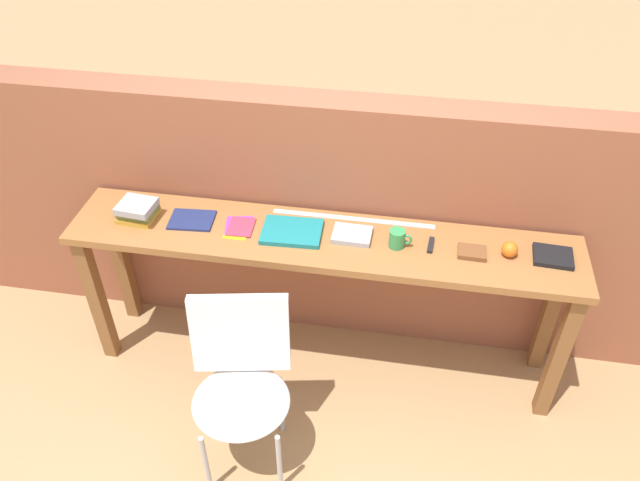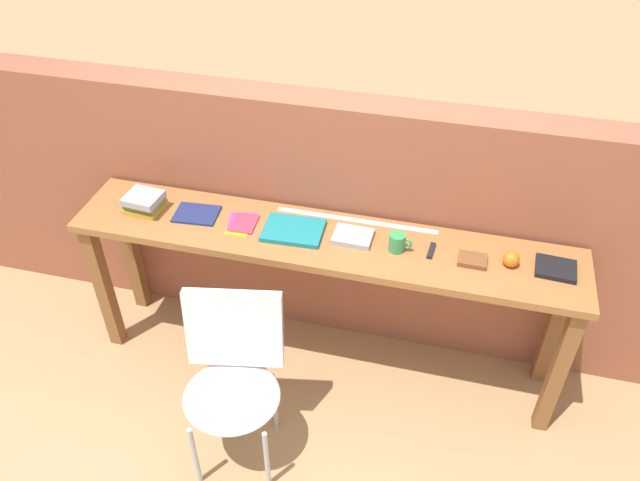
{
  "view_description": "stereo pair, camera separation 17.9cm",
  "coord_description": "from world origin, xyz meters",
  "px_view_note": "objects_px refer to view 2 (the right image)",
  "views": [
    {
      "loc": [
        0.38,
        -2.01,
        2.76
      ],
      "look_at": [
        0.0,
        0.25,
        0.9
      ],
      "focal_mm": 35.0,
      "sensor_mm": 36.0,
      "label": 1
    },
    {
      "loc": [
        0.56,
        -1.97,
        2.76
      ],
      "look_at": [
        0.0,
        0.25,
        0.9
      ],
      "focal_mm": 35.0,
      "sensor_mm": 36.0,
      "label": 2
    }
  ],
  "objects_px": {
    "mug": "(398,242)",
    "book_repair_rightmost": "(556,269)",
    "book_open_centre": "(293,230)",
    "leather_journal_brown": "(472,260)",
    "magazine_cycling": "(197,214)",
    "pamphlet_pile_colourful": "(242,223)",
    "book_stack_leftmost": "(144,202)",
    "multitool_folded": "(431,251)",
    "sports_ball_small": "(511,259)",
    "chair_white_moulded": "(233,373)"
  },
  "relations": [
    {
      "from": "pamphlet_pile_colourful",
      "to": "book_open_centre",
      "type": "xyz_separation_m",
      "value": [
        0.26,
        -0.0,
        0.01
      ]
    },
    {
      "from": "book_repair_rightmost",
      "to": "sports_ball_small",
      "type": "bearing_deg",
      "value": -172.42
    },
    {
      "from": "pamphlet_pile_colourful",
      "to": "book_open_centre",
      "type": "distance_m",
      "value": 0.26
    },
    {
      "from": "multitool_folded",
      "to": "sports_ball_small",
      "type": "xyz_separation_m",
      "value": [
        0.36,
        -0.01,
        0.03
      ]
    },
    {
      "from": "pamphlet_pile_colourful",
      "to": "mug",
      "type": "xyz_separation_m",
      "value": [
        0.77,
        -0.01,
        0.04
      ]
    },
    {
      "from": "magazine_cycling",
      "to": "book_repair_rightmost",
      "type": "relative_size",
      "value": 1.22
    },
    {
      "from": "magazine_cycling",
      "to": "book_open_centre",
      "type": "xyz_separation_m",
      "value": [
        0.51,
        -0.02,
        0.01
      ]
    },
    {
      "from": "chair_white_moulded",
      "to": "multitool_folded",
      "type": "distance_m",
      "value": 1.07
    },
    {
      "from": "pamphlet_pile_colourful",
      "to": "chair_white_moulded",
      "type": "bearing_deg",
      "value": -76.66
    },
    {
      "from": "leather_journal_brown",
      "to": "book_repair_rightmost",
      "type": "relative_size",
      "value": 0.73
    },
    {
      "from": "book_open_centre",
      "to": "mug",
      "type": "distance_m",
      "value": 0.51
    },
    {
      "from": "magazine_cycling",
      "to": "leather_journal_brown",
      "type": "distance_m",
      "value": 1.37
    },
    {
      "from": "sports_ball_small",
      "to": "book_repair_rightmost",
      "type": "distance_m",
      "value": 0.2
    },
    {
      "from": "leather_journal_brown",
      "to": "magazine_cycling",
      "type": "bearing_deg",
      "value": -179.82
    },
    {
      "from": "book_stack_leftmost",
      "to": "book_repair_rightmost",
      "type": "xyz_separation_m",
      "value": [
        2.01,
        0.03,
        -0.04
      ]
    },
    {
      "from": "chair_white_moulded",
      "to": "multitool_folded",
      "type": "bearing_deg",
      "value": 39.32
    },
    {
      "from": "book_stack_leftmost",
      "to": "pamphlet_pile_colourful",
      "type": "height_order",
      "value": "book_stack_leftmost"
    },
    {
      "from": "book_stack_leftmost",
      "to": "leather_journal_brown",
      "type": "relative_size",
      "value": 1.49
    },
    {
      "from": "mug",
      "to": "book_repair_rightmost",
      "type": "height_order",
      "value": "mug"
    },
    {
      "from": "mug",
      "to": "leather_journal_brown",
      "type": "height_order",
      "value": "mug"
    },
    {
      "from": "chair_white_moulded",
      "to": "magazine_cycling",
      "type": "height_order",
      "value": "same"
    },
    {
      "from": "magazine_cycling",
      "to": "leather_journal_brown",
      "type": "relative_size",
      "value": 1.67
    },
    {
      "from": "chair_white_moulded",
      "to": "book_stack_leftmost",
      "type": "height_order",
      "value": "book_stack_leftmost"
    },
    {
      "from": "mug",
      "to": "magazine_cycling",
      "type": "bearing_deg",
      "value": 178.56
    },
    {
      "from": "book_repair_rightmost",
      "to": "multitool_folded",
      "type": "bearing_deg",
      "value": -175.88
    },
    {
      "from": "magazine_cycling",
      "to": "book_open_centre",
      "type": "distance_m",
      "value": 0.51
    },
    {
      "from": "leather_journal_brown",
      "to": "sports_ball_small",
      "type": "height_order",
      "value": "sports_ball_small"
    },
    {
      "from": "book_stack_leftmost",
      "to": "leather_journal_brown",
      "type": "height_order",
      "value": "book_stack_leftmost"
    },
    {
      "from": "leather_journal_brown",
      "to": "book_stack_leftmost",
      "type": "bearing_deg",
      "value": -178.79
    },
    {
      "from": "book_open_centre",
      "to": "mug",
      "type": "height_order",
      "value": "mug"
    },
    {
      "from": "pamphlet_pile_colourful",
      "to": "mug",
      "type": "bearing_deg",
      "value": -0.87
    },
    {
      "from": "book_stack_leftmost",
      "to": "book_repair_rightmost",
      "type": "distance_m",
      "value": 2.01
    },
    {
      "from": "book_stack_leftmost",
      "to": "sports_ball_small",
      "type": "relative_size",
      "value": 2.55
    },
    {
      "from": "mug",
      "to": "leather_journal_brown",
      "type": "bearing_deg",
      "value": -0.45
    },
    {
      "from": "magazine_cycling",
      "to": "mug",
      "type": "bearing_deg",
      "value": -5.98
    },
    {
      "from": "multitool_folded",
      "to": "leather_journal_brown",
      "type": "height_order",
      "value": "leather_journal_brown"
    },
    {
      "from": "chair_white_moulded",
      "to": "multitool_folded",
      "type": "relative_size",
      "value": 8.1
    },
    {
      "from": "pamphlet_pile_colourful",
      "to": "leather_journal_brown",
      "type": "height_order",
      "value": "leather_journal_brown"
    },
    {
      "from": "leather_journal_brown",
      "to": "book_repair_rightmost",
      "type": "bearing_deg",
      "value": 6.53
    },
    {
      "from": "multitool_folded",
      "to": "mug",
      "type": "bearing_deg",
      "value": -171.28
    },
    {
      "from": "book_stack_leftmost",
      "to": "pamphlet_pile_colourful",
      "type": "relative_size",
      "value": 1.01
    },
    {
      "from": "book_stack_leftmost",
      "to": "multitool_folded",
      "type": "xyz_separation_m",
      "value": [
        1.45,
        0.02,
        -0.04
      ]
    },
    {
      "from": "pamphlet_pile_colourful",
      "to": "book_stack_leftmost",
      "type": "bearing_deg",
      "value": -178.9
    },
    {
      "from": "magazine_cycling",
      "to": "pamphlet_pile_colourful",
      "type": "bearing_deg",
      "value": -7.73
    },
    {
      "from": "book_stack_leftmost",
      "to": "pamphlet_pile_colourful",
      "type": "xyz_separation_m",
      "value": [
        0.52,
        0.01,
        -0.04
      ]
    },
    {
      "from": "pamphlet_pile_colourful",
      "to": "sports_ball_small",
      "type": "xyz_separation_m",
      "value": [
        1.29,
        0.0,
        0.03
      ]
    },
    {
      "from": "chair_white_moulded",
      "to": "book_repair_rightmost",
      "type": "height_order",
      "value": "book_repair_rightmost"
    },
    {
      "from": "mug",
      "to": "book_repair_rightmost",
      "type": "relative_size",
      "value": 0.62
    },
    {
      "from": "chair_white_moulded",
      "to": "sports_ball_small",
      "type": "bearing_deg",
      "value": 29.01
    },
    {
      "from": "chair_white_moulded",
      "to": "magazine_cycling",
      "type": "relative_size",
      "value": 4.11
    }
  ]
}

